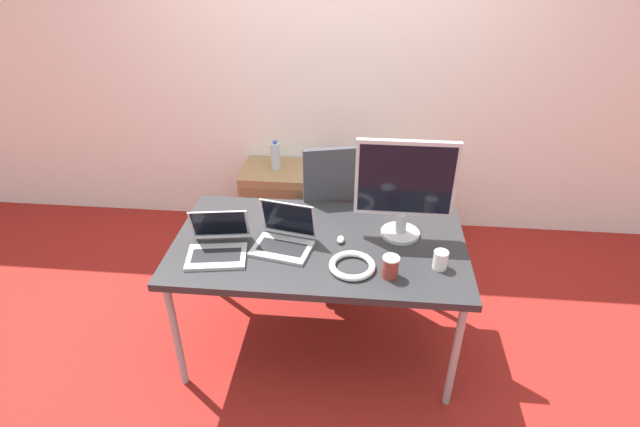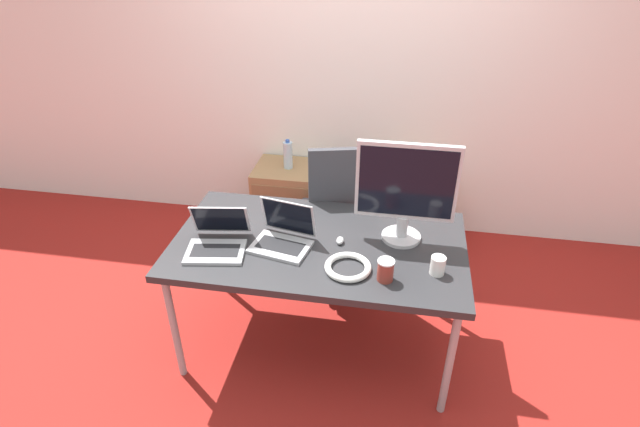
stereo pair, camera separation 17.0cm
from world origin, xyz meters
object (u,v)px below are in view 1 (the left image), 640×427
at_px(office_chair, 333,227).
at_px(water_bottle, 276,156).
at_px(cabinet_right, 396,207).
at_px(laptop_left, 284,238).
at_px(laptop_right, 218,245).
at_px(cable_coil, 352,266).
at_px(coffee_cup_brown, 390,267).
at_px(coffee_cup_white, 440,260).
at_px(monitor, 405,187).
at_px(mouse, 341,240).
at_px(cabinet_left, 278,201).

xyz_separation_m(office_chair, water_bottle, (-0.47, 0.52, 0.27)).
distance_m(cabinet_right, laptop_left, 1.48).
distance_m(water_bottle, laptop_right, 1.33).
height_order(water_bottle, cable_coil, water_bottle).
xyz_separation_m(laptop_right, coffee_cup_brown, (0.87, -0.11, 0.01)).
bearing_deg(laptop_left, coffee_cup_brown, -20.54).
relative_size(office_chair, cabinet_right, 1.91).
bearing_deg(office_chair, cabinet_right, 49.00).
height_order(office_chair, coffee_cup_white, office_chair).
xyz_separation_m(monitor, cable_coil, (-0.25, -0.32, -0.28)).
height_order(water_bottle, laptop_right, laptop_right).
relative_size(cabinet_right, water_bottle, 2.46).
xyz_separation_m(laptop_left, laptop_right, (-0.33, -0.09, -0.00)).
height_order(water_bottle, monitor, monitor).
xyz_separation_m(water_bottle, monitor, (0.87, -1.07, 0.36)).
bearing_deg(coffee_cup_white, cable_coil, -174.04).
xyz_separation_m(water_bottle, laptop_left, (0.26, -1.23, 0.12)).
distance_m(cabinet_right, coffee_cup_white, 1.44).
xyz_separation_m(cabinet_right, cable_coil, (-0.30, -1.38, 0.47)).
distance_m(water_bottle, laptop_left, 1.26).
bearing_deg(office_chair, monitor, -54.37).
relative_size(coffee_cup_brown, cable_coil, 0.49).
height_order(laptop_right, mouse, laptop_right).
bearing_deg(coffee_cup_brown, monitor, 80.02).
distance_m(water_bottle, coffee_cup_white, 1.71).
height_order(cabinet_left, coffee_cup_brown, coffee_cup_brown).
bearing_deg(laptop_right, mouse, 13.80).
height_order(monitor, mouse, monitor).
height_order(laptop_right, coffee_cup_white, laptop_right).
height_order(laptop_right, monitor, monitor).
distance_m(office_chair, coffee_cup_white, 1.08).
bearing_deg(cabinet_left, cable_coil, -65.84).
bearing_deg(laptop_left, monitor, 14.71).
xyz_separation_m(office_chair, cabinet_right, (0.45, 0.51, -0.12)).
height_order(cabinet_left, monitor, monitor).
bearing_deg(cabinet_right, laptop_left, -118.21).
height_order(coffee_cup_white, coffee_cup_brown, coffee_cup_brown).
bearing_deg(office_chair, laptop_right, -123.73).
relative_size(office_chair, laptop_right, 3.17).
bearing_deg(cabinet_left, coffee_cup_brown, -60.67).
bearing_deg(laptop_right, coffee_cup_brown, -7.33).
height_order(office_chair, cabinet_right, office_chair).
distance_m(cabinet_right, water_bottle, 1.00).
relative_size(cabinet_left, water_bottle, 2.46).
distance_m(office_chair, laptop_left, 0.84).
distance_m(cabinet_left, cable_coil, 1.59).
distance_m(laptop_right, cable_coil, 0.69).
xyz_separation_m(mouse, coffee_cup_brown, (0.25, -0.26, 0.04)).
bearing_deg(cabinet_left, cabinet_right, 0.00).
xyz_separation_m(office_chair, mouse, (0.08, -0.65, 0.35)).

